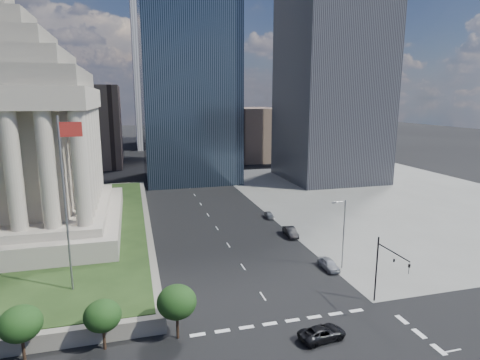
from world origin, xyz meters
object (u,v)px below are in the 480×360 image
object	(u,v)px
traffic_signal_ne	(387,265)
parked_sedan_mid	(290,232)
street_lamp_north	(343,230)
pickup_truck	(322,333)
flagpole	(66,195)
parked_sedan_near	(329,264)
parked_sedan_far	(269,215)
war_memorial	(0,113)

from	to	relation	value
traffic_signal_ne	parked_sedan_mid	distance (m)	26.07
street_lamp_north	pickup_truck	bearing A→B (deg)	-124.72
traffic_signal_ne	street_lamp_north	size ratio (longest dim) A/B	0.80
flagpole	parked_sedan_near	size ratio (longest dim) A/B	4.57
pickup_truck	parked_sedan_near	distance (m)	17.39
parked_sedan_near	parked_sedan_mid	size ratio (longest dim) A/B	0.91
traffic_signal_ne	parked_sedan_far	world-z (taller)	traffic_signal_ne
flagpole	parked_sedan_near	distance (m)	35.57
street_lamp_north	parked_sedan_far	xyz separation A→B (m)	(-1.83, 25.66, -5.04)
war_memorial	pickup_truck	distance (m)	56.90
war_memorial	flagpole	bearing A→B (deg)	-63.11
flagpole	traffic_signal_ne	size ratio (longest dim) A/B	2.50
pickup_truck	parked_sedan_mid	size ratio (longest dim) A/B	1.03
street_lamp_north	pickup_truck	xyz separation A→B (m)	(-10.40, -15.00, -4.98)
street_lamp_north	parked_sedan_far	distance (m)	26.22
pickup_truck	parked_sedan_near	xyz separation A→B (m)	(8.57, 15.13, 0.06)
traffic_signal_ne	parked_sedan_far	distance (m)	37.27
pickup_truck	street_lamp_north	bearing A→B (deg)	-43.03
traffic_signal_ne	street_lamp_north	bearing A→B (deg)	85.81
pickup_truck	parked_sedan_mid	distance (m)	30.58
street_lamp_north	parked_sedan_mid	xyz separation A→B (m)	(-1.83, 14.36, -4.87)
war_memorial	flagpole	distance (m)	28.16
parked_sedan_mid	parked_sedan_far	xyz separation A→B (m)	(0.00, 11.30, -0.17)
traffic_signal_ne	parked_sedan_near	world-z (taller)	traffic_signal_ne
flagpole	war_memorial	bearing A→B (deg)	116.89
street_lamp_north	pickup_truck	world-z (taller)	street_lamp_north
war_memorial	street_lamp_north	bearing A→B (deg)	-25.92
street_lamp_north	parked_sedan_mid	world-z (taller)	street_lamp_north
traffic_signal_ne	pickup_truck	world-z (taller)	traffic_signal_ne
street_lamp_north	traffic_signal_ne	bearing A→B (deg)	-94.19
flagpole	street_lamp_north	distance (m)	35.95
flagpole	parked_sedan_far	xyz separation A→B (m)	(33.33, 26.66, -12.49)
flagpole	pickup_truck	xyz separation A→B (m)	(24.76, -14.00, -12.43)
war_memorial	parked_sedan_near	bearing A→B (deg)	-26.69
war_memorial	parked_sedan_near	size ratio (longest dim) A/B	8.91
street_lamp_north	parked_sedan_mid	size ratio (longest dim) A/B	2.09
traffic_signal_ne	parked_sedan_mid	xyz separation A→B (m)	(-1.00, 25.66, -4.46)
war_memorial	parked_sedan_far	xyz separation A→B (m)	(45.50, 2.66, -20.78)
traffic_signal_ne	parked_sedan_near	size ratio (longest dim) A/B	1.83
traffic_signal_ne	flagpole	bearing A→B (deg)	163.29
traffic_signal_ne	pickup_truck	bearing A→B (deg)	-158.88
pickup_truck	parked_sedan_mid	bearing A→B (deg)	-24.57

